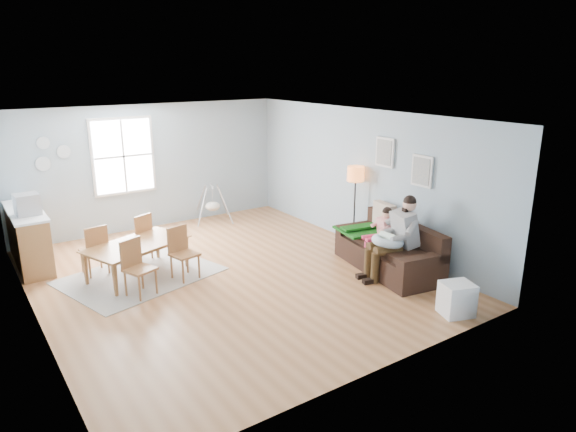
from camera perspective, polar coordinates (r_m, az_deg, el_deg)
room at (r=8.29m, az=-7.08°, el=8.92°), size 8.40×9.40×3.90m
window at (r=11.37m, az=-17.85°, el=6.35°), size 1.32×0.08×1.62m
pictures at (r=9.34m, az=12.63°, el=5.95°), size 0.05×1.34×0.74m
wall_plates at (r=11.04m, az=-24.93°, el=6.28°), size 0.67×0.02×0.66m
sofa at (r=9.25m, az=11.31°, el=-4.04°), size 1.26×2.25×0.86m
green_throw at (r=9.67m, az=8.56°, el=-1.46°), size 1.09×0.94×0.04m
beige_pillow at (r=9.64m, az=10.62°, el=-0.10°), size 0.23×0.54×0.53m
father at (r=8.80m, az=11.91°, el=-2.05°), size 1.07×0.62×1.41m
nursing_pillow at (r=8.73m, az=11.02°, el=-2.75°), size 0.61×0.59×0.22m
infant at (r=8.73m, az=10.90°, el=-2.17°), size 0.14×0.37×0.14m
toddler at (r=9.22m, az=10.34°, el=-1.23°), size 0.59×0.37×0.88m
floor_lamp at (r=10.05m, az=7.50°, el=3.91°), size 0.32×0.32×1.61m
storage_cube at (r=7.88m, az=18.18°, el=-8.76°), size 0.54×0.51×0.48m
rug at (r=9.24m, az=-16.04°, el=-6.37°), size 2.82×2.41×0.01m
dining_table at (r=9.13m, az=-16.19°, el=-4.70°), size 1.90×1.46×0.59m
chair_sw at (r=8.36m, az=-16.53°, el=-5.13°), size 0.53×0.53×0.90m
chair_se at (r=8.84m, az=-11.75°, el=-3.65°), size 0.48×0.48×0.89m
chair_nw at (r=9.34m, az=-20.62°, el=-3.27°), size 0.45×0.45×0.90m
chair_ne at (r=9.77m, az=-16.08°, el=-1.98°), size 0.53×0.53×0.90m
counter at (r=10.29m, az=-26.88°, el=-2.13°), size 0.56×1.86×1.04m
monitor at (r=9.77m, az=-27.03°, el=1.17°), size 0.40×0.38×0.36m
baby_swing at (r=11.94m, az=-8.36°, el=1.17°), size 1.04×1.05×0.84m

